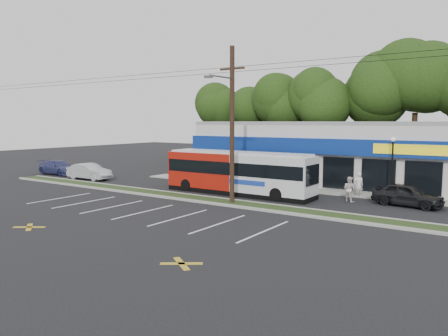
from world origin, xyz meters
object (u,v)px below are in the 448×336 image
metrobus (238,172)px  pedestrian_a (358,185)px  utility_pole (229,120)px  car_dark (408,195)px  car_blue (59,168)px  pedestrian_b (349,189)px  car_silver (89,172)px  lamp_post (392,160)px

metrobus → pedestrian_a: size_ratio=6.46×
utility_pole → car_dark: 12.17m
utility_pole → car_blue: (-22.83, 3.31, -4.71)m
car_dark → pedestrian_b: pedestrian_b is taller
utility_pole → pedestrian_b: size_ratio=29.64×
metrobus → car_dark: bearing=10.6°
pedestrian_b → car_blue: bearing=17.4°
utility_pole → car_dark: size_ratio=11.72×
car_silver → pedestrian_a: size_ratio=2.49×
metrobus → car_dark: (11.26, 2.12, -0.92)m
lamp_post → car_dark: 3.29m
car_dark → car_silver: car_silver is taller
utility_pole → lamp_post: size_ratio=11.76×
car_silver → pedestrian_b: 23.44m
metrobus → pedestrian_a: metrobus is taller
utility_pole → car_dark: bearing=30.5°
lamp_post → pedestrian_b: 3.90m
utility_pole → car_silver: (-17.14, 2.57, -4.68)m
car_dark → lamp_post: bearing=43.7°
car_blue → pedestrian_a: bearing=-82.7°
car_dark → car_blue: car_dark is taller
metrobus → car_dark: 11.49m
utility_pole → car_silver: size_ratio=11.19×
pedestrian_a → utility_pole: bearing=23.2°
car_dark → pedestrian_b: (-3.52, -0.62, 0.12)m
car_silver → utility_pole: bearing=-102.8°
pedestrian_b → car_dark: bearing=-156.1°
metrobus → pedestrian_b: 7.92m
car_dark → car_blue: 32.61m
utility_pole → pedestrian_a: bearing=48.7°
metrobus → pedestrian_a: bearing=23.9°
car_dark → pedestrian_a: bearing=78.3°
utility_pole → car_silver: bearing=171.5°
pedestrian_b → utility_pole: bearing=53.3°
pedestrian_a → pedestrian_b: pedestrian_a is taller
car_dark → car_silver: 27.01m
metrobus → car_silver: (-15.57, -1.00, -0.91)m
lamp_post → car_silver: lamp_post is taller
lamp_post → car_blue: 31.40m
car_dark → car_blue: size_ratio=0.88×
utility_pole → car_silver: 17.95m
metrobus → pedestrian_b: size_ratio=6.87×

